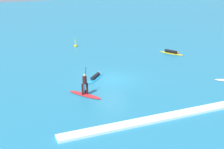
{
  "coord_description": "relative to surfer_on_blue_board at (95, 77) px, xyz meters",
  "views": [
    {
      "loc": [
        -10.95,
        -26.18,
        10.58
      ],
      "look_at": [
        0.0,
        0.0,
        0.5
      ],
      "focal_mm": 53.44,
      "sensor_mm": 36.0,
      "label": 1
    }
  ],
  "objects": [
    {
      "name": "surfer_on_blue_board",
      "position": [
        0.0,
        0.0,
        0.0
      ],
      "size": [
        2.69,
        2.8,
        0.39
      ],
      "rotation": [
        0.0,
        0.0,
        0.82
      ],
      "color": "#1E8CD1",
      "rests_on": "ground_plane"
    },
    {
      "name": "marker_buoy",
      "position": [
        1.61,
        11.61,
        0.04
      ],
      "size": [
        0.37,
        0.37,
        1.07
      ],
      "color": "yellow",
      "rests_on": "ground_plane"
    },
    {
      "name": "surfer_on_yellow_board",
      "position": [
        10.9,
        4.34,
        0.03
      ],
      "size": [
        2.08,
        2.87,
        0.43
      ],
      "rotation": [
        0.0,
        0.0,
        5.25
      ],
      "color": "yellow",
      "rests_on": "ground_plane"
    },
    {
      "name": "wave_crest",
      "position": [
        1.26,
        -9.42,
        -0.05
      ],
      "size": [
        14.4,
        0.9,
        0.18
      ],
      "primitive_type": "cube",
      "color": "white",
      "rests_on": "ground_plane"
    },
    {
      "name": "ground_plane",
      "position": [
        1.26,
        -0.94,
        -0.14
      ],
      "size": [
        120.0,
        120.0,
        0.0
      ],
      "primitive_type": "plane",
      "color": "teal",
      "rests_on": "ground"
    },
    {
      "name": "surfer_on_red_board",
      "position": [
        -2.15,
        -3.43,
        0.33
      ],
      "size": [
        2.26,
        2.9,
        2.28
      ],
      "rotation": [
        0.0,
        0.0,
        2.17
      ],
      "color": "red",
      "rests_on": "ground_plane"
    }
  ]
}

